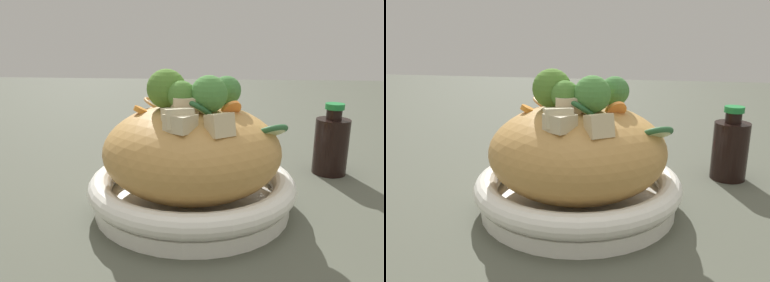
{
  "view_description": "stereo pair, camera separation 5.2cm",
  "coord_description": "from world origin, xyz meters",
  "views": [
    {
      "loc": [
        0.5,
        0.04,
        0.24
      ],
      "look_at": [
        0.0,
        0.0,
        0.1
      ],
      "focal_mm": 36.13,
      "sensor_mm": 36.0,
      "label": 1
    },
    {
      "loc": [
        0.5,
        0.09,
        0.24
      ],
      "look_at": [
        0.0,
        0.0,
        0.1
      ],
      "focal_mm": 36.13,
      "sensor_mm": 36.0,
      "label": 2
    }
  ],
  "objects": [
    {
      "name": "zucchini_slices",
      "position": [
        0.03,
        0.06,
        0.13
      ],
      "size": [
        0.07,
        0.15,
        0.06
      ],
      "color": "beige",
      "rests_on": "serving_bowl"
    },
    {
      "name": "carrot_coins",
      "position": [
        0.01,
        0.0,
        0.14
      ],
      "size": [
        0.04,
        0.15,
        0.03
      ],
      "color": "orange",
      "rests_on": "serving_bowl"
    },
    {
      "name": "chicken_chunks",
      "position": [
        0.06,
        0.0,
        0.14
      ],
      "size": [
        0.08,
        0.09,
        0.04
      ],
      "color": "beige",
      "rests_on": "serving_bowl"
    },
    {
      "name": "ground_plane",
      "position": [
        0.0,
        0.0,
        0.0
      ],
      "size": [
        3.0,
        3.0,
        0.0
      ],
      "primitive_type": "plane",
      "color": "#4C4E41"
    },
    {
      "name": "noodle_heap",
      "position": [
        -0.0,
        -0.0,
        0.08
      ],
      "size": [
        0.24,
        0.24,
        0.13
      ],
      "color": "#BC8A47",
      "rests_on": "serving_bowl"
    },
    {
      "name": "serving_bowl",
      "position": [
        0.0,
        0.0,
        0.03
      ],
      "size": [
        0.29,
        0.29,
        0.05
      ],
      "color": "white",
      "rests_on": "ground_plane"
    },
    {
      "name": "broccoli_florets",
      "position": [
        0.01,
        0.0,
        0.17
      ],
      "size": [
        0.12,
        0.13,
        0.06
      ],
      "color": "#8DB370",
      "rests_on": "serving_bowl"
    },
    {
      "name": "chopsticks_pair",
      "position": [
        -0.31,
        0.02,
        0.0
      ],
      "size": [
        0.02,
        0.23,
        0.01
      ],
      "color": "red",
      "rests_on": "ground_plane"
    },
    {
      "name": "soy_sauce_bottle",
      "position": [
        -0.15,
        0.23,
        0.05
      ],
      "size": [
        0.06,
        0.06,
        0.12
      ],
      "color": "black",
      "rests_on": "ground_plane"
    }
  ]
}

